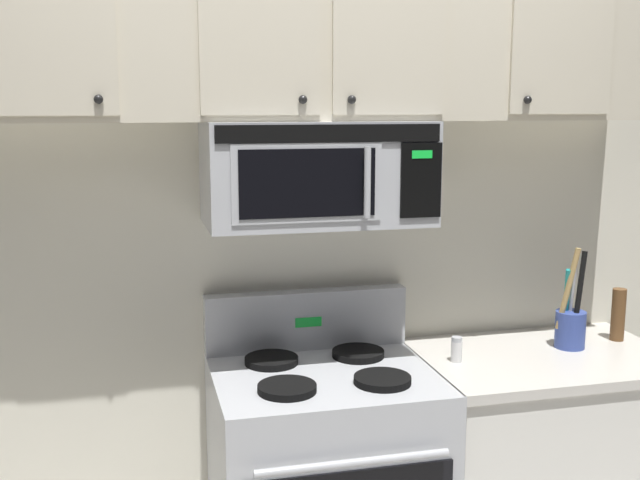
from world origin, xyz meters
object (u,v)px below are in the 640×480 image
object	(u,v)px
utensil_crock_blue	(570,323)
pepper_mill	(618,315)
salt_shaker	(457,349)
over_range_microwave	(316,173)

from	to	relation	value
utensil_crock_blue	pepper_mill	xyz separation A→B (m)	(0.23, 0.04, 0.01)
utensil_crock_blue	salt_shaker	world-z (taller)	utensil_crock_blue
over_range_microwave	utensil_crock_blue	size ratio (longest dim) A/B	1.95
utensil_crock_blue	pepper_mill	distance (m)	0.23
utensil_crock_blue	salt_shaker	bearing A→B (deg)	-174.32
over_range_microwave	pepper_mill	xyz separation A→B (m)	(1.20, -0.03, -0.57)
utensil_crock_blue	salt_shaker	distance (m)	0.49
pepper_mill	salt_shaker	bearing A→B (deg)	-172.99
over_range_microwave	utensil_crock_blue	distance (m)	1.13
salt_shaker	pepper_mill	world-z (taller)	pepper_mill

